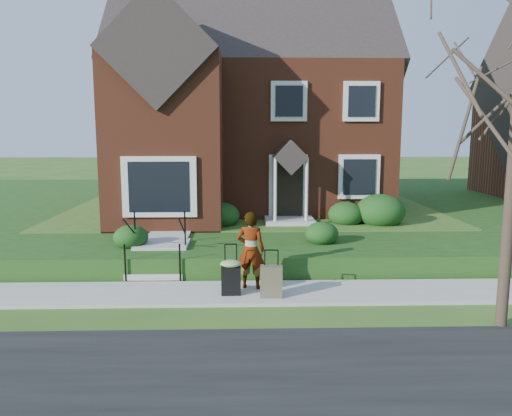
{
  "coord_description": "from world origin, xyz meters",
  "views": [
    {
      "loc": [
        -0.36,
        -10.75,
        3.63
      ],
      "look_at": [
        0.0,
        2.0,
        1.66
      ],
      "focal_mm": 35.0,
      "sensor_mm": 36.0,
      "label": 1
    }
  ],
  "objects_px": {
    "front_steps": "(159,255)",
    "suitcase_black": "(231,275)",
    "woman": "(251,250)",
    "suitcase_olive": "(271,281)"
  },
  "relations": [
    {
      "from": "woman",
      "to": "suitcase_black",
      "type": "xyz_separation_m",
      "value": [
        -0.44,
        -0.46,
        -0.45
      ]
    },
    {
      "from": "front_steps",
      "to": "suitcase_black",
      "type": "relative_size",
      "value": 1.79
    },
    {
      "from": "front_steps",
      "to": "suitcase_olive",
      "type": "bearing_deg",
      "value": -38.89
    },
    {
      "from": "front_steps",
      "to": "woman",
      "type": "distance_m",
      "value": 2.87
    },
    {
      "from": "suitcase_black",
      "to": "suitcase_olive",
      "type": "bearing_deg",
      "value": -12.82
    },
    {
      "from": "suitcase_olive",
      "to": "front_steps",
      "type": "bearing_deg",
      "value": 144.89
    },
    {
      "from": "front_steps",
      "to": "suitcase_black",
      "type": "distance_m",
      "value": 2.79
    },
    {
      "from": "front_steps",
      "to": "woman",
      "type": "height_order",
      "value": "woman"
    },
    {
      "from": "front_steps",
      "to": "suitcase_black",
      "type": "bearing_deg",
      "value": -47.35
    },
    {
      "from": "woman",
      "to": "front_steps",
      "type": "bearing_deg",
      "value": -22.83
    }
  ]
}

